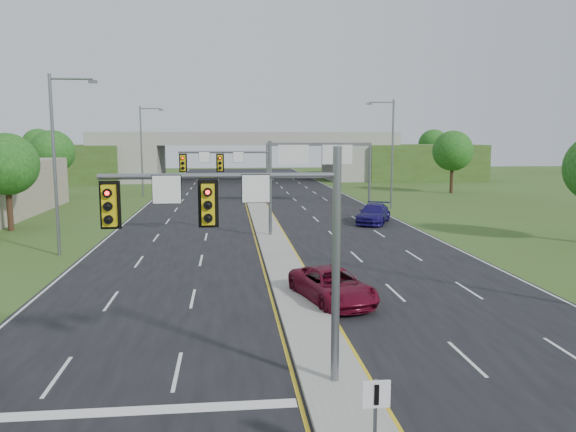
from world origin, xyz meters
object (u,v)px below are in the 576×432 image
(overpass, at_px, (246,159))
(car_far_a, at_px, (333,285))
(signal_mast_far, at_px, (239,173))
(car_far_b, at_px, (374,214))
(keep_right_sign, at_px, (376,411))
(sign_gantry, at_px, (318,156))
(signal_mast_near, at_px, (257,229))

(overpass, height_order, car_far_a, overpass)
(signal_mast_far, xyz_separation_m, car_far_b, (11.48, 5.74, -3.90))
(keep_right_sign, bearing_deg, overpass, 90.00)
(overpass, bearing_deg, car_far_b, -79.41)
(keep_right_sign, relative_size, car_far_b, 0.40)
(keep_right_sign, xyz_separation_m, car_far_a, (1.50, 12.87, -0.76))
(signal_mast_far, bearing_deg, car_far_b, 26.57)
(keep_right_sign, bearing_deg, signal_mast_far, 94.39)
(sign_gantry, height_order, car_far_a, sign_gantry)
(signal_mast_far, distance_m, car_far_b, 13.42)
(keep_right_sign, distance_m, car_far_a, 12.98)
(signal_mast_far, distance_m, keep_right_sign, 29.71)
(car_far_a, distance_m, car_far_b, 23.62)
(signal_mast_near, height_order, sign_gantry, signal_mast_near)
(signal_mast_near, bearing_deg, signal_mast_far, 90.00)
(signal_mast_near, distance_m, overpass, 80.11)
(keep_right_sign, height_order, overpass, overpass)
(signal_mast_far, xyz_separation_m, car_far_a, (3.76, -16.58, -3.97))
(signal_mast_near, xyz_separation_m, car_far_a, (3.76, 8.42, -3.97))
(sign_gantry, height_order, car_far_b, sign_gantry)
(signal_mast_near, distance_m, keep_right_sign, 5.94)
(sign_gantry, bearing_deg, signal_mast_near, -101.25)
(signal_mast_near, bearing_deg, sign_gantry, 78.75)
(keep_right_sign, bearing_deg, car_far_b, 75.32)
(car_far_b, bearing_deg, car_far_a, -84.60)
(sign_gantry, distance_m, overpass, 35.75)
(car_far_a, xyz_separation_m, car_far_b, (7.72, 22.32, 0.07))
(signal_mast_far, xyz_separation_m, keep_right_sign, (2.26, -29.45, -3.21))
(signal_mast_near, height_order, keep_right_sign, signal_mast_near)
(keep_right_sign, xyz_separation_m, car_far_b, (9.22, 35.20, -0.69))
(signal_mast_near, bearing_deg, car_far_a, 65.92)
(keep_right_sign, height_order, car_far_b, keep_right_sign)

